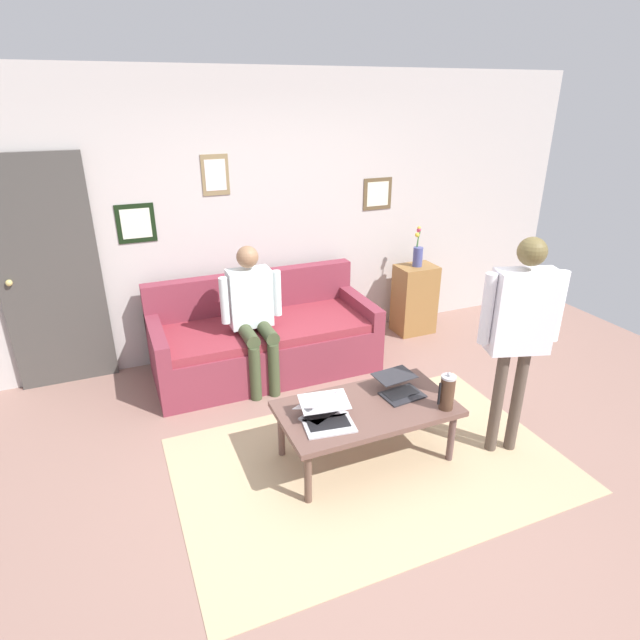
{
  "coord_description": "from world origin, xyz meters",
  "views": [
    {
      "loc": [
        1.47,
        2.72,
        2.48
      ],
      "look_at": [
        -0.02,
        -0.82,
        0.8
      ],
      "focal_mm": 29.34,
      "sensor_mm": 36.0,
      "label": 1
    }
  ],
  "objects_px": {
    "french_press": "(447,392)",
    "flower_vase": "(418,253)",
    "coffee_table": "(367,411)",
    "laptop_center": "(399,388)",
    "person_standing": "(520,322)",
    "couch": "(264,340)",
    "laptop_left": "(328,417)",
    "side_shelf": "(414,299)",
    "person_seated": "(253,310)",
    "laptop_right": "(321,410)",
    "interior_door": "(50,276)"
  },
  "relations": [
    {
      "from": "laptop_left",
      "to": "flower_vase",
      "type": "xyz_separation_m",
      "value": [
        -1.86,
        -1.86,
        0.42
      ]
    },
    {
      "from": "coffee_table",
      "to": "french_press",
      "type": "bearing_deg",
      "value": 154.84
    },
    {
      "from": "person_seated",
      "to": "french_press",
      "type": "bearing_deg",
      "value": 120.02
    },
    {
      "from": "person_seated",
      "to": "side_shelf",
      "type": "bearing_deg",
      "value": -167.92
    },
    {
      "from": "side_shelf",
      "to": "flower_vase",
      "type": "relative_size",
      "value": 1.79
    },
    {
      "from": "couch",
      "to": "laptop_left",
      "type": "bearing_deg",
      "value": 87.7
    },
    {
      "from": "laptop_right",
      "to": "couch",
      "type": "bearing_deg",
      "value": -92.69
    },
    {
      "from": "person_standing",
      "to": "coffee_table",
      "type": "bearing_deg",
      "value": -17.08
    },
    {
      "from": "couch",
      "to": "laptop_left",
      "type": "relative_size",
      "value": 5.36
    },
    {
      "from": "french_press",
      "to": "flower_vase",
      "type": "xyz_separation_m",
      "value": [
        -1.02,
        -2.02,
        0.33
      ]
    },
    {
      "from": "interior_door",
      "to": "laptop_center",
      "type": "distance_m",
      "value": 3.1
    },
    {
      "from": "french_press",
      "to": "flower_vase",
      "type": "height_order",
      "value": "flower_vase"
    },
    {
      "from": "laptop_left",
      "to": "french_press",
      "type": "bearing_deg",
      "value": 169.47
    },
    {
      "from": "flower_vase",
      "to": "person_standing",
      "type": "xyz_separation_m",
      "value": [
        0.53,
        2.09,
        0.14
      ]
    },
    {
      "from": "laptop_left",
      "to": "flower_vase",
      "type": "distance_m",
      "value": 2.67
    },
    {
      "from": "couch",
      "to": "french_press",
      "type": "bearing_deg",
      "value": 112.86
    },
    {
      "from": "side_shelf",
      "to": "person_standing",
      "type": "relative_size",
      "value": 0.47
    },
    {
      "from": "laptop_left",
      "to": "french_press",
      "type": "relative_size",
      "value": 1.35
    },
    {
      "from": "interior_door",
      "to": "flower_vase",
      "type": "bearing_deg",
      "value": 175.46
    },
    {
      "from": "side_shelf",
      "to": "person_seated",
      "type": "distance_m",
      "value": 2.02
    },
    {
      "from": "laptop_center",
      "to": "flower_vase",
      "type": "bearing_deg",
      "value": -125.33
    },
    {
      "from": "coffee_table",
      "to": "laptop_left",
      "type": "distance_m",
      "value": 0.36
    },
    {
      "from": "laptop_left",
      "to": "person_standing",
      "type": "distance_m",
      "value": 1.46
    },
    {
      "from": "coffee_table",
      "to": "french_press",
      "type": "relative_size",
      "value": 4.4
    },
    {
      "from": "person_seated",
      "to": "couch",
      "type": "bearing_deg",
      "value": -124.2
    },
    {
      "from": "side_shelf",
      "to": "person_standing",
      "type": "bearing_deg",
      "value": 75.7
    },
    {
      "from": "laptop_center",
      "to": "side_shelf",
      "type": "distance_m",
      "value": 2.11
    },
    {
      "from": "coffee_table",
      "to": "laptop_center",
      "type": "height_order",
      "value": "laptop_center"
    },
    {
      "from": "laptop_center",
      "to": "person_standing",
      "type": "distance_m",
      "value": 0.96
    },
    {
      "from": "flower_vase",
      "to": "person_seated",
      "type": "relative_size",
      "value": 0.33
    },
    {
      "from": "french_press",
      "to": "laptop_center",
      "type": "bearing_deg",
      "value": -56.26
    },
    {
      "from": "coffee_table",
      "to": "laptop_center",
      "type": "bearing_deg",
      "value": -168.21
    },
    {
      "from": "interior_door",
      "to": "laptop_right",
      "type": "height_order",
      "value": "interior_door"
    },
    {
      "from": "side_shelf",
      "to": "flower_vase",
      "type": "height_order",
      "value": "flower_vase"
    },
    {
      "from": "french_press",
      "to": "person_standing",
      "type": "relative_size",
      "value": 0.17
    },
    {
      "from": "side_shelf",
      "to": "person_seated",
      "type": "height_order",
      "value": "person_seated"
    },
    {
      "from": "person_seated",
      "to": "interior_door",
      "type": "bearing_deg",
      "value": -23.89
    },
    {
      "from": "laptop_right",
      "to": "person_standing",
      "type": "distance_m",
      "value": 1.49
    },
    {
      "from": "laptop_left",
      "to": "side_shelf",
      "type": "height_order",
      "value": "side_shelf"
    },
    {
      "from": "couch",
      "to": "person_standing",
      "type": "relative_size",
      "value": 1.27
    },
    {
      "from": "couch",
      "to": "french_press",
      "type": "height_order",
      "value": "couch"
    },
    {
      "from": "laptop_right",
      "to": "interior_door",
      "type": "bearing_deg",
      "value": -50.86
    },
    {
      "from": "coffee_table",
      "to": "side_shelf",
      "type": "distance_m",
      "value": 2.34
    },
    {
      "from": "french_press",
      "to": "laptop_right",
      "type": "bearing_deg",
      "value": -16.86
    },
    {
      "from": "laptop_left",
      "to": "flower_vase",
      "type": "relative_size",
      "value": 0.9
    },
    {
      "from": "laptop_left",
      "to": "laptop_center",
      "type": "xyz_separation_m",
      "value": [
        -0.64,
        -0.14,
        -0.0
      ]
    },
    {
      "from": "couch",
      "to": "person_standing",
      "type": "height_order",
      "value": "person_standing"
    },
    {
      "from": "person_standing",
      "to": "side_shelf",
      "type": "bearing_deg",
      "value": -104.3
    },
    {
      "from": "coffee_table",
      "to": "side_shelf",
      "type": "height_order",
      "value": "side_shelf"
    },
    {
      "from": "laptop_center",
      "to": "flower_vase",
      "type": "height_order",
      "value": "flower_vase"
    }
  ]
}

